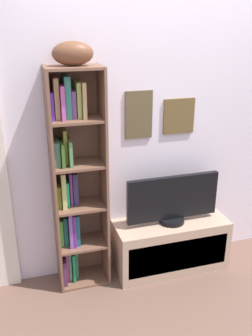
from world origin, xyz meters
TOP-DOWN VIEW (x-y plane):
  - back_wall at (0.00, 1.13)m, footprint 4.80×0.08m
  - bookshelf at (-0.72, 0.99)m, footprint 0.42×0.28m
  - football at (-0.68, 0.96)m, footprint 0.31×0.20m
  - tv_stand at (0.11, 0.91)m, footprint 1.00×0.38m
  - television at (0.11, 0.91)m, footprint 0.81×0.22m

SIDE VIEW (x-z plane):
  - tv_stand at x=0.11m, z-range 0.00..0.46m
  - television at x=0.11m, z-range 0.46..0.89m
  - bookshelf at x=-0.72m, z-range 0.01..1.81m
  - back_wall at x=0.00m, z-range 0.00..2.42m
  - football at x=-0.68m, z-range 1.80..1.97m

